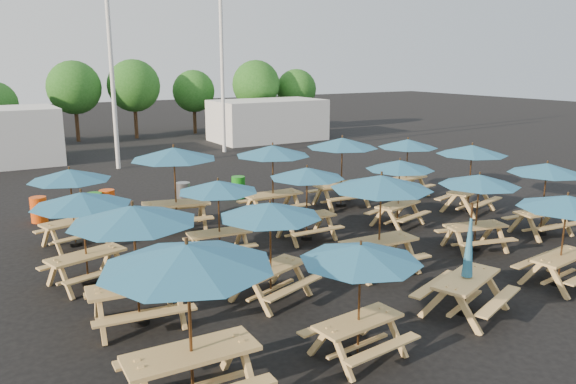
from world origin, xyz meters
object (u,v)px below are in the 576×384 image
picnic_unit_12 (567,206)px  picnic_unit_14 (400,168)px  picnic_unit_6 (218,190)px  picnic_unit_8 (467,269)px  picnic_unit_19 (408,146)px  picnic_unit_2 (82,203)px  picnic_unit_1 (133,220)px  picnic_unit_7 (174,157)px  picnic_unit_5 (270,214)px  waste_bin_4 (238,187)px  waste_bin_2 (107,202)px  picnic_unit_3 (70,178)px  picnic_unit_10 (307,176)px  picnic_unit_11 (273,154)px  picnic_unit_17 (547,172)px  picnic_unit_9 (381,187)px  picnic_unit_0 (187,263)px  waste_bin_1 (95,205)px  picnic_unit_13 (479,183)px  picnic_unit_15 (342,146)px  waste_bin_3 (183,194)px  picnic_unit_18 (472,153)px  waste_bin_0 (39,210)px  picnic_unit_4 (360,258)px

picnic_unit_12 → picnic_unit_14: 5.58m
picnic_unit_6 → picnic_unit_8: bearing=-57.3°
picnic_unit_19 → picnic_unit_2: bearing=-176.1°
picnic_unit_1 → picnic_unit_7: (2.86, 5.69, 0.12)m
picnic_unit_5 → waste_bin_4: picnic_unit_5 is taller
picnic_unit_1 → picnic_unit_12: picnic_unit_1 is taller
picnic_unit_19 → waste_bin_2: bearing=153.7°
picnic_unit_3 → picnic_unit_10: picnic_unit_3 is taller
picnic_unit_11 → waste_bin_2: size_ratio=2.99×
picnic_unit_14 → picnic_unit_17: picnic_unit_17 is taller
picnic_unit_1 → picnic_unit_3: bearing=97.6°
picnic_unit_10 → waste_bin_2: picnic_unit_10 is taller
picnic_unit_8 → picnic_unit_9: picnic_unit_9 is taller
picnic_unit_0 → picnic_unit_7: bearing=73.4°
picnic_unit_17 → picnic_unit_3: bearing=158.9°
picnic_unit_11 → picnic_unit_1: bearing=-138.2°
picnic_unit_9 → waste_bin_1: picnic_unit_9 is taller
picnic_unit_0 → picnic_unit_9: 6.56m
picnic_unit_2 → picnic_unit_3: 3.09m
picnic_unit_6 → picnic_unit_17: picnic_unit_17 is taller
picnic_unit_14 → waste_bin_4: bearing=99.4°
picnic_unit_13 → picnic_unit_5: bearing=-166.4°
picnic_unit_6 → picnic_unit_14: size_ratio=0.89×
picnic_unit_10 → picnic_unit_15: 4.05m
picnic_unit_5 → waste_bin_3: picnic_unit_5 is taller
picnic_unit_0 → picnic_unit_19: size_ratio=1.05×
picnic_unit_2 → picnic_unit_5: 4.34m
picnic_unit_14 → picnic_unit_8: bearing=-134.7°
picnic_unit_18 → picnic_unit_11: bearing=140.4°
picnic_unit_3 → waste_bin_3: picnic_unit_3 is taller
picnic_unit_13 → waste_bin_0: picnic_unit_13 is taller
picnic_unit_18 → picnic_unit_19: (-0.30, 2.78, -0.10)m
picnic_unit_1 → waste_bin_1: bearing=89.4°
picnic_unit_18 → picnic_unit_3: bearing=151.0°
waste_bin_0 → waste_bin_2: same height
picnic_unit_6 → picnic_unit_18: size_ratio=0.81×
picnic_unit_19 → waste_bin_2: size_ratio=3.09×
picnic_unit_5 → waste_bin_4: (3.49, 8.69, -1.50)m
picnic_unit_1 → picnic_unit_6: size_ratio=1.17×
picnic_unit_12 → picnic_unit_17: 4.08m
picnic_unit_12 → waste_bin_0: bearing=122.2°
picnic_unit_3 → picnic_unit_15: bearing=-16.8°
picnic_unit_0 → picnic_unit_11: (6.15, 8.38, -0.11)m
picnic_unit_9 → picnic_unit_17: 6.11m
picnic_unit_15 → picnic_unit_13: bearing=-83.5°
picnic_unit_4 → picnic_unit_15: size_ratio=0.87×
waste_bin_0 → picnic_unit_5: bearing=-69.3°
picnic_unit_10 → waste_bin_0: picnic_unit_10 is taller
picnic_unit_9 → picnic_unit_14: (3.09, 2.76, -0.30)m
picnic_unit_19 → waste_bin_3: picnic_unit_19 is taller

